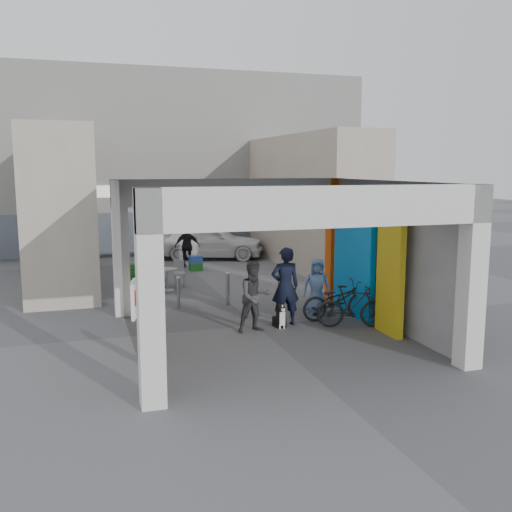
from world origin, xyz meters
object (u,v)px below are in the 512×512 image
object	(u,v)px
bicycle_rear	(352,306)
man_back_turned	(255,297)
cafe_set	(163,280)
produce_stand	(146,278)
man_elderly	(317,286)
man_crates	(187,246)
white_van	(209,241)
man_with_dog	(285,286)
bicycle_front	(337,300)
border_collie	(280,317)

from	to	relation	value
bicycle_rear	man_back_turned	bearing A→B (deg)	98.65
cafe_set	bicycle_rear	xyz separation A→B (m)	(3.70, -5.70, 0.22)
produce_stand	man_elderly	xyz separation A→B (m)	(3.85, -4.76, 0.44)
cafe_set	produce_stand	distance (m)	0.65
man_crates	white_van	size ratio (longest dim) A/B	0.36
man_with_dog	man_back_turned	bearing A→B (deg)	25.69
man_crates	bicycle_front	xyz separation A→B (m)	(2.17, -8.66, -0.32)
man_back_turned	bicycle_rear	xyz separation A→B (m)	(2.34, -0.34, -0.32)
man_elderly	cafe_set	bearing A→B (deg)	145.68
bicycle_front	white_van	bearing A→B (deg)	3.25
cafe_set	produce_stand	world-z (taller)	cafe_set
border_collie	bicycle_front	size ratio (longest dim) A/B	0.33
bicycle_front	white_van	xyz separation A→B (m)	(-0.89, 10.46, 0.27)
produce_stand	border_collie	bearing A→B (deg)	-76.88
man_back_turned	man_crates	bearing A→B (deg)	82.87
man_with_dog	white_van	size ratio (longest dim) A/B	0.43
border_collie	bicycle_front	bearing A→B (deg)	1.57
produce_stand	man_back_turned	distance (m)	6.11
cafe_set	border_collie	bearing A→B (deg)	-68.66
cafe_set	bicycle_front	distance (m)	6.15
man_with_dog	produce_stand	bearing A→B (deg)	-58.99
produce_stand	man_crates	size ratio (longest dim) A/B	0.71
cafe_set	man_crates	bearing A→B (deg)	68.10
bicycle_front	bicycle_rear	bearing A→B (deg)	-179.42
man_elderly	white_van	bearing A→B (deg)	111.22
border_collie	man_elderly	distance (m)	1.68
man_with_dog	bicycle_rear	bearing A→B (deg)	159.57
cafe_set	man_back_turned	size ratio (longest dim) A/B	0.83
man_back_turned	man_crates	size ratio (longest dim) A/B	1.03
produce_stand	white_van	bearing A→B (deg)	46.59
man_back_turned	bicycle_front	distance (m)	2.37
white_van	man_elderly	bearing A→B (deg)	-158.38
man_elderly	bicycle_front	world-z (taller)	man_elderly
produce_stand	white_van	distance (m)	6.05
man_back_turned	man_elderly	size ratio (longest dim) A/B	1.13
man_back_turned	border_collie	bearing A→B (deg)	4.64
man_back_turned	man_crates	distance (m)	9.09
border_collie	man_elderly	world-z (taller)	man_elderly
man_back_turned	man_with_dog	bearing A→B (deg)	14.85
man_back_turned	white_van	xyz separation A→B (m)	(1.41, 10.88, -0.07)
border_collie	man_with_dog	size ratio (longest dim) A/B	0.33
produce_stand	man_back_turned	world-z (taller)	man_back_turned
cafe_set	bicycle_front	world-z (taller)	bicycle_front
man_with_dog	man_elderly	distance (m)	1.35
cafe_set	produce_stand	size ratio (longest dim) A/B	1.19
cafe_set	white_van	xyz separation A→B (m)	(2.77, 5.52, 0.47)
bicycle_rear	white_van	bearing A→B (deg)	21.67
man_with_dog	man_crates	bearing A→B (deg)	-80.58
man_elderly	bicycle_rear	distance (m)	1.43
man_back_turned	white_van	size ratio (longest dim) A/B	0.37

